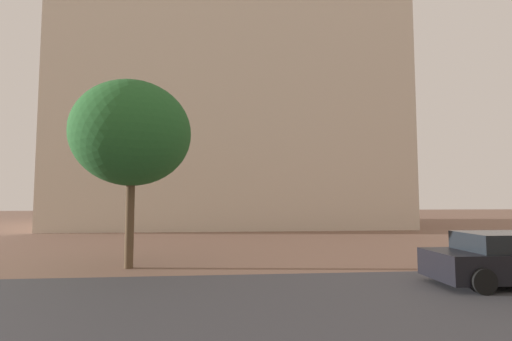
# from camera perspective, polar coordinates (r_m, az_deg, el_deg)

# --- Properties ---
(ground_plane) EXTENTS (120.00, 120.00, 0.00)m
(ground_plane) POSITION_cam_1_polar(r_m,az_deg,el_deg) (10.53, -1.14, -17.28)
(ground_plane) COLOR brown
(street_asphalt_strip) EXTENTS (120.00, 7.17, 0.00)m
(street_asphalt_strip) POSITION_cam_1_polar(r_m,az_deg,el_deg) (8.35, 0.06, -20.78)
(street_asphalt_strip) COLOR #38383D
(street_asphalt_strip) RESTS_ON ground_plane
(landmark_building) EXTENTS (27.19, 14.71, 33.03)m
(landmark_building) POSITION_cam_1_polar(r_m,az_deg,el_deg) (34.01, -3.82, 10.20)
(landmark_building) COLOR beige
(landmark_building) RESTS_ON ground_plane
(car_black) EXTENTS (4.18, 1.98, 1.42)m
(car_black) POSITION_cam_1_polar(r_m,az_deg,el_deg) (12.44, 34.39, -11.33)
(car_black) COLOR black
(car_black) RESTS_ON ground_plane
(tree_curb_far) EXTENTS (4.05, 4.05, 6.42)m
(tree_curb_far) POSITION_cam_1_polar(r_m,az_deg,el_deg) (13.48, -18.71, 5.43)
(tree_curb_far) COLOR brown
(tree_curb_far) RESTS_ON ground_plane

